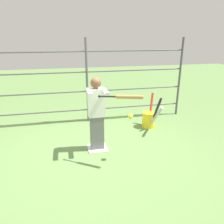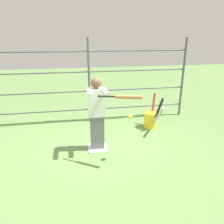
{
  "view_description": "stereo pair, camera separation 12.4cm",
  "coord_description": "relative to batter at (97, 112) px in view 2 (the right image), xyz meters",
  "views": [
    {
      "loc": [
        0.58,
        4.06,
        2.27
      ],
      "look_at": [
        -0.27,
        0.22,
        0.87
      ],
      "focal_mm": 35.0,
      "sensor_mm": 36.0,
      "label": 1
    },
    {
      "loc": [
        0.46,
        4.09,
        2.27
      ],
      "look_at": [
        -0.27,
        0.22,
        0.87
      ],
      "focal_mm": 35.0,
      "sensor_mm": 36.0,
      "label": 2
    }
  ],
  "objects": [
    {
      "name": "ground_plane",
      "position": [
        0.0,
        -0.02,
        -0.82
      ],
      "size": [
        24.0,
        24.0,
        0.0
      ],
      "primitive_type": "plane",
      "color": "#608447"
    },
    {
      "name": "home_plate",
      "position": [
        0.0,
        -0.02,
        -0.81
      ],
      "size": [
        0.4,
        0.4,
        0.02
      ],
      "color": "white",
      "rests_on": "ground"
    },
    {
      "name": "fence_backstop",
      "position": [
        0.0,
        -1.62,
        0.29
      ],
      "size": [
        5.37,
        0.06,
        2.21
      ],
      "color": "#4C4C51",
      "rests_on": "ground"
    },
    {
      "name": "batter",
      "position": [
        0.0,
        0.0,
        0.0
      ],
      "size": [
        0.39,
        0.51,
        1.51
      ],
      "color": "slate",
      "rests_on": "ground"
    },
    {
      "name": "baseball_bat_swinging",
      "position": [
        -0.4,
        0.65,
        0.47
      ],
      "size": [
        0.7,
        0.47,
        0.12
      ],
      "color": "black"
    },
    {
      "name": "softball_in_flight",
      "position": [
        -0.54,
        0.52,
        0.06
      ],
      "size": [
        0.1,
        0.1,
        0.1
      ],
      "color": "yellow"
    },
    {
      "name": "bat_bucket",
      "position": [
        -1.49,
        -0.85,
        -0.58
      ],
      "size": [
        0.38,
        0.91,
        0.85
      ],
      "color": "yellow",
      "rests_on": "ground"
    }
  ]
}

